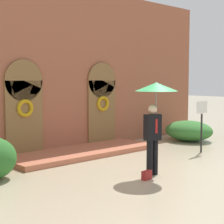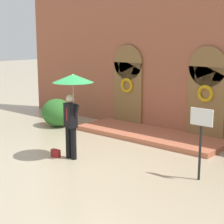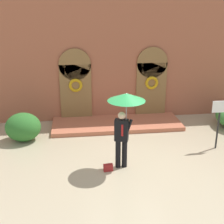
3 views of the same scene
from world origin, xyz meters
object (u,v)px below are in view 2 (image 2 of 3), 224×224
(handbag, at_px, (56,153))
(sign_post, at_px, (201,132))
(person_with_umbrella, at_px, (72,91))
(shrub_left, at_px, (57,113))

(handbag, xyz_separation_m, sign_post, (3.89, 1.06, 1.05))
(person_with_umbrella, xyz_separation_m, shrub_left, (-3.33, 2.34, -1.39))
(sign_post, bearing_deg, shrub_left, 167.58)
(person_with_umbrella, distance_m, shrub_left, 4.30)
(sign_post, relative_size, shrub_left, 1.35)
(person_with_umbrella, relative_size, sign_post, 1.37)
(person_with_umbrella, distance_m, sign_post, 3.55)
(person_with_umbrella, relative_size, handbag, 8.44)
(person_with_umbrella, relative_size, shrub_left, 1.86)
(handbag, xyz_separation_m, shrub_left, (-2.81, 2.54, 0.41))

